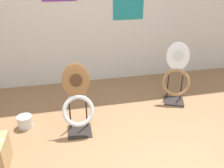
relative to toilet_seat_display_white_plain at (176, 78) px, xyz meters
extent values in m
cube|color=silver|center=(-1.03, 1.00, 0.93)|extent=(8.00, 0.06, 2.60)
cube|color=teal|center=(-0.45, 0.96, 0.94)|extent=(0.49, 0.01, 0.61)
cube|color=black|center=(-0.01, -0.01, -0.37)|extent=(0.36, 0.36, 0.01)
cylinder|color=black|center=(-0.06, 0.11, -0.18)|extent=(0.02, 0.02, 0.36)
cylinder|color=black|center=(0.12, 0.03, -0.18)|extent=(0.02, 0.02, 0.36)
cylinder|color=black|center=(-0.03, -0.09, -0.22)|extent=(0.22, 0.10, 0.02)
torus|color=#9E7042|center=(-0.01, -0.03, -0.06)|extent=(0.44, 0.34, 0.36)
ellipsoid|color=white|center=(0.04, 0.09, 0.28)|extent=(0.35, 0.24, 0.38)
ellipsoid|color=silver|center=(0.03, 0.08, 0.29)|extent=(0.15, 0.10, 0.14)
sphere|color=silver|center=(-0.07, 0.07, 0.10)|extent=(0.02, 0.02, 0.02)
sphere|color=silver|center=(0.10, 0.01, 0.10)|extent=(0.02, 0.02, 0.02)
cube|color=black|center=(-1.42, -0.45, -0.37)|extent=(0.29, 0.29, 0.01)
cylinder|color=black|center=(-1.52, -0.35, -0.18)|extent=(0.02, 0.02, 0.37)
cylinder|color=black|center=(-1.32, -0.36, -0.18)|extent=(0.02, 0.02, 0.37)
cylinder|color=black|center=(-1.43, -0.53, -0.21)|extent=(0.22, 0.03, 0.02)
torus|color=silver|center=(-1.42, -0.47, -0.06)|extent=(0.37, 0.23, 0.34)
ellipsoid|color=#936033|center=(-1.42, -0.33, 0.26)|extent=(0.32, 0.16, 0.37)
ellipsoid|color=#4C2D19|center=(-1.42, -0.35, 0.26)|extent=(0.14, 0.06, 0.14)
sphere|color=silver|center=(-1.51, -0.39, 0.08)|extent=(0.02, 0.02, 0.02)
sphere|color=silver|center=(-1.33, -0.40, 0.08)|extent=(0.02, 0.02, 0.02)
cylinder|color=silver|center=(-2.06, -0.20, -0.30)|extent=(0.18, 0.18, 0.15)
torus|color=silver|center=(-2.06, -0.20, -0.23)|extent=(0.18, 0.18, 0.01)
cylinder|color=#B2B2B7|center=(-2.06, -0.20, -0.22)|extent=(0.16, 0.16, 0.00)
camera|label=1|loc=(-1.58, -2.91, 1.45)|focal=40.00mm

